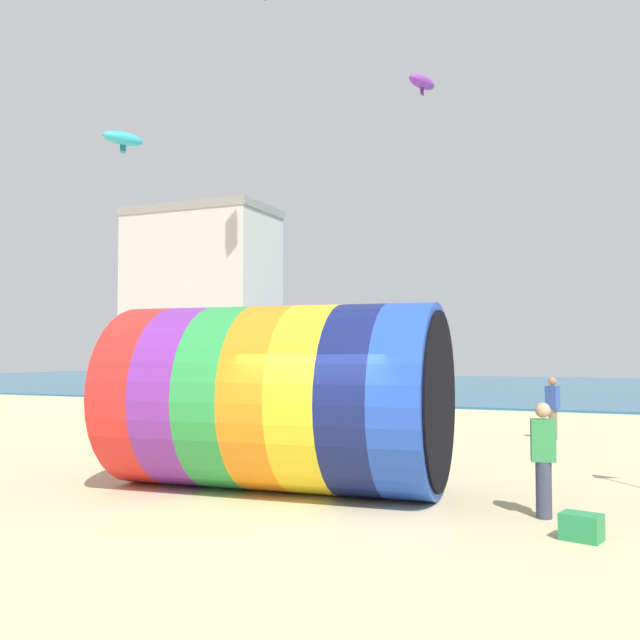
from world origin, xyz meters
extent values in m
plane|color=#CCBA8C|center=(0.00, 0.00, 0.00)|extent=(120.00, 120.00, 0.00)
cube|color=#236084|center=(0.00, 40.71, 0.05)|extent=(120.00, 40.00, 0.10)
cylinder|color=red|center=(-3.81, 0.84, 1.70)|extent=(1.10, 3.45, 3.39)
cylinder|color=purple|center=(-2.96, 0.90, 1.70)|extent=(1.10, 3.45, 3.39)
cylinder|color=green|center=(-2.11, 0.96, 1.70)|extent=(1.10, 3.45, 3.39)
cylinder|color=orange|center=(-1.26, 1.03, 1.70)|extent=(1.10, 3.45, 3.39)
cylinder|color=yellow|center=(-0.40, 1.09, 1.70)|extent=(1.10, 3.45, 3.39)
cylinder|color=navy|center=(0.45, 1.15, 1.70)|extent=(1.10, 3.45, 3.39)
cylinder|color=blue|center=(1.30, 1.21, 1.70)|extent=(1.10, 3.45, 3.39)
cylinder|color=black|center=(1.75, 1.25, 1.70)|extent=(0.29, 3.12, 3.12)
cylinder|color=#383D56|center=(3.50, 0.61, 0.43)|extent=(0.24, 0.24, 0.86)
cube|color=#338C4C|center=(3.50, 0.61, 1.18)|extent=(0.40, 0.29, 0.65)
sphere|color=tan|center=(3.50, 0.61, 1.64)|extent=(0.23, 0.23, 0.23)
ellipsoid|color=#2DB2C6|center=(-10.06, 7.48, 9.39)|extent=(1.07, 1.45, 0.47)
cube|color=#1B6B77|center=(-10.06, 7.48, 9.10)|extent=(0.10, 0.18, 0.35)
ellipsoid|color=purple|center=(-2.50, 16.16, 13.17)|extent=(1.07, 1.62, 0.50)
cube|color=#4C1E6B|center=(-2.50, 16.16, 12.84)|extent=(0.10, 0.21, 0.39)
cylinder|color=#726651|center=(2.73, 10.76, 0.44)|extent=(0.24, 0.24, 0.89)
cube|color=#2D4CA5|center=(2.73, 10.76, 1.22)|extent=(0.42, 0.37, 0.66)
sphere|color=#9E7051|center=(2.73, 10.76, 1.69)|extent=(0.24, 0.24, 0.24)
cube|color=beige|center=(-18.56, 25.44, 5.29)|extent=(8.44, 4.92, 10.59)
cube|color=gray|center=(-18.56, 25.44, 10.84)|extent=(8.61, 5.02, 0.50)
cube|color=#268C4C|center=(4.09, -0.52, 0.18)|extent=(0.60, 0.48, 0.36)
camera|label=1|loc=(4.67, -10.82, 2.54)|focal=40.00mm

